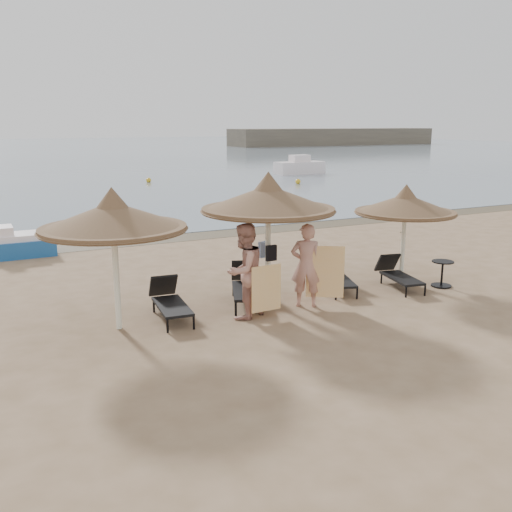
{
  "coord_description": "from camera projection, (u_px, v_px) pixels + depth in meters",
  "views": [
    {
      "loc": [
        -5.85,
        -10.2,
        4.1
      ],
      "look_at": [
        -0.21,
        1.2,
        1.12
      ],
      "focal_mm": 40.0,
      "sensor_mm": 36.0,
      "label": 1
    }
  ],
  "objects": [
    {
      "name": "bag_dark",
      "position": [
        271.0,
        253.0,
        12.94
      ],
      "size": [
        0.26,
        0.1,
        0.36
      ],
      "rotation": [
        0.0,
        0.0,
        0.04
      ],
      "color": "black",
      "rests_on": "ground"
    },
    {
      "name": "lounger_far_left",
      "position": [
        169.0,
        300.0,
        12.3
      ],
      "size": [
        0.75,
        1.85,
        0.81
      ],
      "rotation": [
        0.0,
        0.0,
        -0.09
      ],
      "color": "black",
      "rests_on": "ground"
    },
    {
      "name": "buoy_right",
      "position": [
        298.0,
        182.0,
        38.77
      ],
      "size": [
        0.36,
        0.36,
        0.36
      ],
      "primitive_type": "sphere",
      "color": "gold",
      "rests_on": "ground"
    },
    {
      "name": "bag_patterned",
      "position": [
        264.0,
        249.0,
        13.23
      ],
      "size": [
        0.31,
        0.16,
        0.37
      ],
      "rotation": [
        0.0,
        0.0,
        0.2
      ],
      "color": "silver",
      "rests_on": "ground"
    },
    {
      "name": "towel_right",
      "position": [
        325.0,
        272.0,
        12.81
      ],
      "size": [
        0.75,
        0.45,
        1.19
      ],
      "rotation": [
        0.0,
        0.0,
        -0.53
      ],
      "color": "orange",
      "rests_on": "ground"
    },
    {
      "name": "buoy_mid",
      "position": [
        149.0,
        180.0,
        39.74
      ],
      "size": [
        0.35,
        0.35,
        0.35
      ],
      "primitive_type": "sphere",
      "color": "gold",
      "rests_on": "ground"
    },
    {
      "name": "sea",
      "position": [
        15.0,
        151.0,
        82.15
      ],
      "size": [
        200.0,
        140.0,
        0.03
      ],
      "primitive_type": "cube",
      "color": "slate",
      "rests_on": "ground"
    },
    {
      "name": "palapa_left",
      "position": [
        113.0,
        217.0,
        11.12
      ],
      "size": [
        2.92,
        2.92,
        2.89
      ],
      "rotation": [
        0.0,
        0.0,
        0.13
      ],
      "color": "white",
      "rests_on": "ground"
    },
    {
      "name": "ground",
      "position": [
        289.0,
        316.0,
        12.36
      ],
      "size": [
        160.0,
        160.0,
        0.0
      ],
      "primitive_type": "plane",
      "color": "#937659",
      "rests_on": "ground"
    },
    {
      "name": "palapa_center",
      "position": [
        268.0,
        199.0,
        12.8
      ],
      "size": [
        3.07,
        3.07,
        3.04
      ],
      "rotation": [
        0.0,
        0.0,
        -0.07
      ],
      "color": "white",
      "rests_on": "ground"
    },
    {
      "name": "towel_left",
      "position": [
        266.0,
        288.0,
        12.01
      ],
      "size": [
        0.72,
        0.06,
        1.0
      ],
      "rotation": [
        0.0,
        0.0,
        0.06
      ],
      "color": "orange",
      "rests_on": "ground"
    },
    {
      "name": "person_right",
      "position": [
        306.0,
        259.0,
        12.82
      ],
      "size": [
        1.22,
        1.09,
        2.23
      ],
      "primitive_type": "imported",
      "rotation": [
        0.0,
        0.0,
        2.62
      ],
      "color": "tan",
      "rests_on": "ground"
    },
    {
      "name": "lounger_near_left",
      "position": [
        246.0,
        285.0,
        13.36
      ],
      "size": [
        1.32,
        2.03,
        0.87
      ],
      "rotation": [
        0.0,
        0.0,
        -0.39
      ],
      "color": "black",
      "rests_on": "ground"
    },
    {
      "name": "side_table",
      "position": [
        442.0,
        274.0,
        14.56
      ],
      "size": [
        0.55,
        0.55,
        0.67
      ],
      "rotation": [
        0.0,
        0.0,
        -0.05
      ],
      "color": "black",
      "rests_on": "ground"
    },
    {
      "name": "lounger_near_right",
      "position": [
        336.0,
        275.0,
        14.36
      ],
      "size": [
        1.08,
        1.81,
        0.77
      ],
      "rotation": [
        0.0,
        0.0,
        -0.32
      ],
      "color": "black",
      "rests_on": "ground"
    },
    {
      "name": "palapa_right",
      "position": [
        405.0,
        205.0,
        14.62
      ],
      "size": [
        2.6,
        2.6,
        2.57
      ],
      "rotation": [
        0.0,
        0.0,
        -0.1
      ],
      "color": "white",
      "rests_on": "ground"
    },
    {
      "name": "person_left",
      "position": [
        244.0,
        263.0,
        12.05
      ],
      "size": [
        1.3,
        1.14,
        2.39
      ],
      "primitive_type": "imported",
      "rotation": [
        0.0,
        0.0,
        3.61
      ],
      "color": "tan",
      "rests_on": "ground"
    },
    {
      "name": "wet_sand_strip",
      "position": [
        160.0,
        239.0,
        20.56
      ],
      "size": [
        200.0,
        1.6,
        0.01
      ],
      "primitive_type": "cube",
      "color": "brown",
      "rests_on": "ground"
    },
    {
      "name": "pedal_boat",
      "position": [
        18.0,
        245.0,
        17.89
      ],
      "size": [
        2.12,
        1.28,
        0.98
      ],
      "rotation": [
        0.0,
        0.0,
        0.02
      ],
      "color": "#1A5399",
      "rests_on": "ground"
    },
    {
      "name": "lounger_far_right",
      "position": [
        397.0,
        274.0,
        14.55
      ],
      "size": [
        0.89,
        1.77,
        0.76
      ],
      "rotation": [
        0.0,
        0.0,
        -0.2
      ],
      "color": "black",
      "rests_on": "ground"
    }
  ]
}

